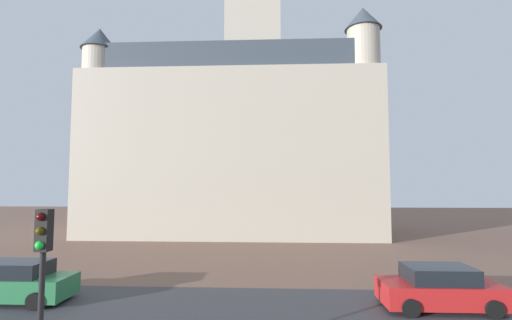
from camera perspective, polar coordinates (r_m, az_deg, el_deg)
ground_plane at (r=14.05m, az=0.22°, el=-23.48°), size 120.00×120.00×0.00m
landmark_building at (r=35.50m, az=-3.07°, el=4.30°), size 26.90×12.80×35.94m
car_red at (r=15.78m, az=27.61°, el=-17.99°), size 4.33×2.11×1.58m
car_green at (r=17.83m, az=-34.69°, el=-16.03°), size 4.57×1.95×1.59m
traffic_light_pole at (r=9.07m, az=-31.45°, el=-14.62°), size 0.28×0.34×4.15m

